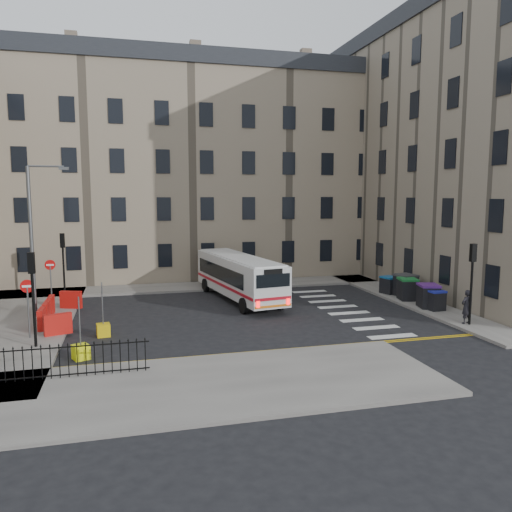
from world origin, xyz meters
name	(u,v)px	position (x,y,z in m)	size (l,w,h in m)	color
ground	(275,312)	(0.00, 0.00, 0.00)	(120.00, 120.00, 0.00)	black
pavement_north	(159,288)	(-6.00, 8.60, 0.07)	(36.00, 3.20, 0.15)	slate
pavement_east	(383,290)	(9.00, 4.00, 0.07)	(2.40, 26.00, 0.15)	slate
pavement_west	(12,322)	(-14.00, 1.00, 0.07)	(6.00, 22.00, 0.15)	slate
pavement_sw	(163,389)	(-7.00, -10.00, 0.07)	(20.00, 6.00, 0.15)	slate
terrace_north	(139,170)	(-7.00, 15.50, 8.62)	(38.30, 10.80, 17.20)	gray
corner_east	(504,154)	(19.00, 5.00, 9.62)	(17.80, 24.30, 19.20)	gray
traffic_light_east	(472,271)	(8.60, -5.50, 2.87)	(0.28, 0.22, 4.10)	black
traffic_light_nw	(63,255)	(-12.00, 6.50, 2.87)	(0.28, 0.22, 4.10)	black
traffic_light_sw	(33,285)	(-12.00, -4.00, 2.87)	(0.28, 0.22, 4.10)	black
streetlamp	(31,239)	(-13.00, 2.00, 4.34)	(0.50, 0.22, 8.14)	#595B5E
no_entry_north	(50,273)	(-12.50, 4.50, 2.08)	(0.60, 0.08, 3.00)	#595B5E
no_entry_south	(28,296)	(-12.50, -2.50, 2.08)	(0.60, 0.08, 3.00)	#595B5E
roadworks_barriers	(54,311)	(-11.84, 0.50, 0.65)	(1.66, 6.26, 1.00)	red
iron_railings	(37,363)	(-11.25, -8.20, 0.75)	(7.80, 0.04, 1.20)	black
bus	(239,275)	(-1.28, 3.80, 1.57)	(3.91, 10.27, 2.73)	silver
wheelie_bin_a	(435,300)	(8.80, -2.22, 0.72)	(0.95, 1.08, 1.13)	black
wheelie_bin_b	(428,296)	(8.75, -1.66, 0.84)	(1.35, 1.46, 1.37)	black
wheelie_bin_c	(408,289)	(8.75, 0.56, 0.83)	(1.30, 1.42, 1.35)	black
wheelie_bin_d	(405,285)	(9.20, 1.56, 0.87)	(1.33, 1.46, 1.42)	black
wheelie_bin_e	(389,285)	(8.64, 2.62, 0.72)	(1.14, 1.23, 1.12)	black
pedestrian	(466,307)	(8.53, -5.31, 1.02)	(0.63, 0.42, 1.74)	black
bollard_yellow	(103,330)	(-9.26, -2.57, 0.30)	(0.60, 0.60, 0.60)	#E0B80C
bollard_chevron	(81,352)	(-10.00, -5.78, 0.30)	(0.60, 0.60, 0.60)	#E7EF0E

